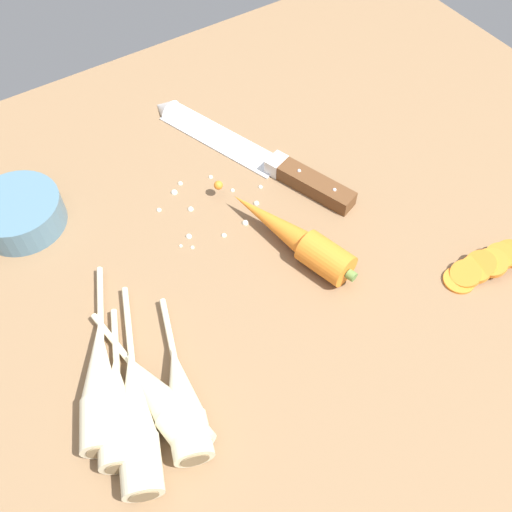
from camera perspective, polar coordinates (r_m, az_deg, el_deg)
name	(u,v)px	position (r cm, az deg, el deg)	size (l,w,h in cm)	color
ground_plane	(247,261)	(72.26, -0.86, -0.55)	(120.00, 90.00, 4.00)	brown
chefs_knife	(243,149)	(81.84, -1.26, 10.65)	(14.79, 33.83, 4.18)	silver
whole_carrot	(292,235)	(69.69, 3.65, 2.07)	(8.79, 21.85, 4.20)	orange
parsnip_front	(136,416)	(59.75, -11.91, -15.42)	(10.45, 22.87, 4.00)	beige
parsnip_mid_left	(161,400)	(59.93, -9.43, -14.00)	(5.60, 20.11, 4.00)	beige
parsnip_mid_right	(117,409)	(60.41, -13.72, -14.68)	(8.89, 17.46, 4.00)	beige
parsnip_back	(183,400)	(59.61, -7.35, -14.12)	(7.95, 18.68, 4.00)	beige
parsnip_outer	(100,382)	(62.00, -15.35, -12.07)	(10.81, 21.40, 4.00)	beige
carrot_slice_stack	(483,266)	(73.31, 21.73, -0.94)	(10.36, 4.75, 3.31)	orange
prep_bowl	(19,212)	(77.80, -22.63, 4.08)	(11.00, 11.00, 4.00)	slate
mince_crumbs	(214,207)	(74.98, -4.27, 4.93)	(14.34, 12.72, 0.88)	silver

